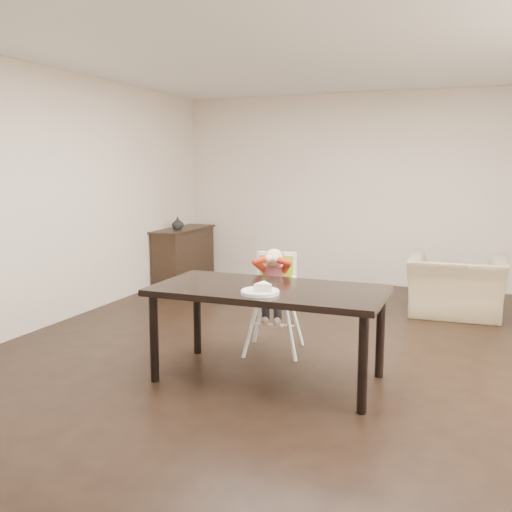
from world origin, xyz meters
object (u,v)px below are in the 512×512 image
Objects in this scene: high_chair at (275,279)px; armchair at (456,276)px; dining_table at (269,297)px; sideboard at (184,255)px.

high_chair is 2.46m from armchair.
sideboard is (-2.50, 3.23, -0.27)m from dining_table.
sideboard is at bearing -10.61° from armchair.
high_chair is (-0.19, 0.69, 0.00)m from dining_table.
armchair reaches higher than dining_table.
dining_table is 0.72m from high_chair.
high_chair is 0.76× the size of sideboard.
high_chair reaches higher than dining_table.
armchair is at bearing -8.94° from sideboard.
armchair is (1.31, 2.63, -0.22)m from dining_table.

